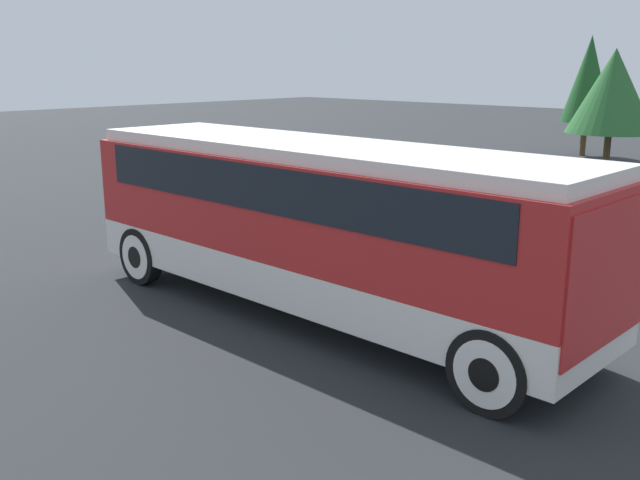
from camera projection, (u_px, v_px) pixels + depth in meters
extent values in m
plane|color=#26282B|center=(320.00, 315.00, 12.94)|extent=(120.00, 120.00, 0.00)
cube|color=silver|center=(320.00, 269.00, 12.74)|extent=(10.22, 2.58, 0.72)
cube|color=red|center=(320.00, 204.00, 12.44)|extent=(10.22, 2.58, 1.68)
cube|color=black|center=(320.00, 180.00, 12.35)|extent=(8.99, 2.62, 0.76)
cube|color=silver|center=(320.00, 149.00, 12.22)|extent=(10.01, 2.37, 0.22)
cube|color=red|center=(597.00, 273.00, 9.17)|extent=(0.36, 2.48, 1.92)
cylinder|color=black|center=(490.00, 371.00, 9.18)|extent=(1.18, 0.28, 1.18)
cylinder|color=silver|center=(490.00, 371.00, 9.18)|extent=(0.92, 0.30, 0.92)
cylinder|color=black|center=(490.00, 371.00, 9.18)|extent=(0.45, 0.32, 0.45)
cylinder|color=black|center=(571.00, 324.00, 10.83)|extent=(1.18, 0.28, 1.18)
cylinder|color=silver|center=(571.00, 324.00, 10.83)|extent=(0.92, 0.30, 0.92)
cylinder|color=black|center=(571.00, 324.00, 10.83)|extent=(0.45, 0.32, 0.45)
cylinder|color=black|center=(141.00, 256.00, 14.66)|extent=(1.18, 0.28, 1.18)
cylinder|color=silver|center=(141.00, 256.00, 14.66)|extent=(0.92, 0.30, 0.92)
cylinder|color=black|center=(141.00, 256.00, 14.66)|extent=(0.45, 0.32, 0.45)
cylinder|color=black|center=(230.00, 236.00, 16.31)|extent=(1.18, 0.28, 1.18)
cylinder|color=silver|center=(230.00, 236.00, 16.31)|extent=(0.92, 0.30, 0.92)
cylinder|color=black|center=(230.00, 236.00, 16.31)|extent=(0.45, 0.32, 0.45)
cube|color=navy|center=(469.00, 236.00, 16.45)|extent=(4.63, 1.76, 0.58)
cube|color=black|center=(463.00, 213.00, 16.45)|extent=(2.41, 1.59, 0.46)
cylinder|color=black|center=(524.00, 267.00, 14.72)|extent=(0.71, 0.22, 0.71)
cylinder|color=black|center=(524.00, 267.00, 14.72)|extent=(0.27, 0.26, 0.27)
cylinder|color=black|center=(559.00, 252.00, 15.83)|extent=(0.71, 0.22, 0.71)
cylinder|color=black|center=(559.00, 252.00, 15.83)|extent=(0.27, 0.26, 0.27)
cylinder|color=black|center=(386.00, 238.00, 17.17)|extent=(0.71, 0.22, 0.71)
cylinder|color=black|center=(386.00, 238.00, 17.17)|extent=(0.27, 0.26, 0.27)
cylinder|color=black|center=(425.00, 227.00, 18.28)|extent=(0.71, 0.22, 0.71)
cylinder|color=black|center=(425.00, 227.00, 18.28)|extent=(0.27, 0.26, 0.27)
cube|color=#2D5638|center=(370.00, 195.00, 21.77)|extent=(4.10, 1.85, 0.57)
cube|color=black|center=(366.00, 177.00, 21.74)|extent=(2.13, 1.67, 0.55)
cylinder|color=black|center=(395.00, 214.00, 20.14)|extent=(0.61, 0.22, 0.61)
cylinder|color=black|center=(395.00, 214.00, 20.14)|extent=(0.23, 0.26, 0.23)
cylinder|color=black|center=(429.00, 205.00, 21.31)|extent=(0.61, 0.22, 0.61)
cylinder|color=black|center=(429.00, 205.00, 21.31)|extent=(0.23, 0.26, 0.23)
cylinder|color=black|center=(313.00, 199.00, 22.33)|extent=(0.61, 0.22, 0.61)
cylinder|color=black|center=(313.00, 199.00, 22.33)|extent=(0.23, 0.26, 0.23)
cylinder|color=black|center=(348.00, 192.00, 23.50)|extent=(0.61, 0.22, 0.61)
cylinder|color=black|center=(348.00, 192.00, 23.50)|extent=(0.23, 0.26, 0.23)
cylinder|color=brown|center=(607.00, 152.00, 29.84)|extent=(0.28, 0.28, 1.61)
cone|color=#28602D|center=(613.00, 91.00, 29.23)|extent=(3.55, 3.55, 3.43)
cylinder|color=brown|center=(583.00, 139.00, 34.93)|extent=(0.28, 0.28, 1.65)
cone|color=#1E5123|center=(589.00, 79.00, 34.24)|extent=(2.37, 2.37, 4.08)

